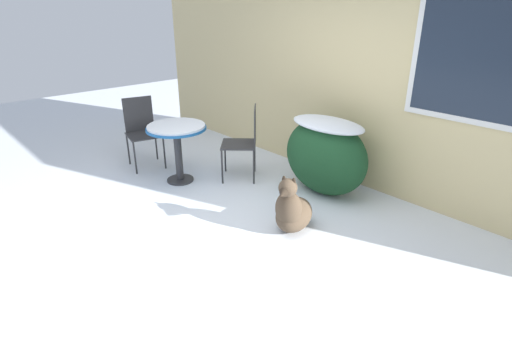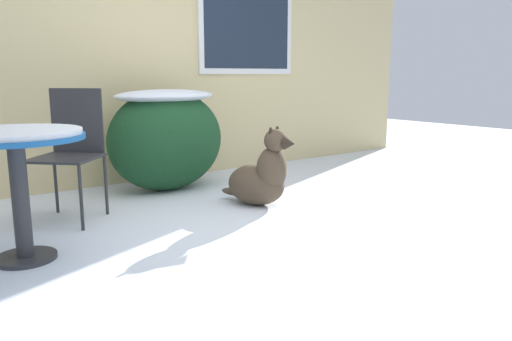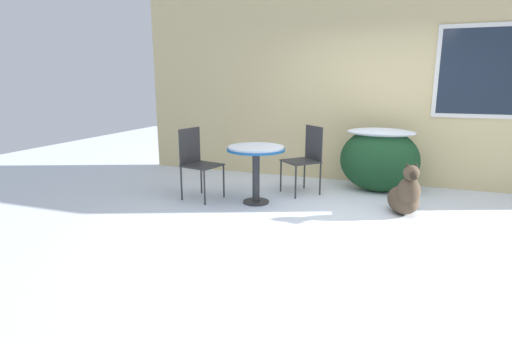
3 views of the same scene
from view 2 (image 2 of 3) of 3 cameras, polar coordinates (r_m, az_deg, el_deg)
The scene contains 6 objects.
ground_plane at distance 3.42m, azimuth 0.62°, elevation -7.50°, with size 16.00×16.00×0.00m, color silver.
house_wall at distance 5.22m, azimuth -14.09°, elevation 15.99°, with size 8.00×0.10×3.12m.
shrub_left at distance 4.75m, azimuth -10.21°, elevation 3.82°, with size 1.14×0.66×0.95m.
patio_table at distance 3.16m, azimuth -25.71°, elevation 1.69°, with size 0.77×0.77×0.78m.
patio_chair_near_table at distance 3.98m, azimuth -20.46°, elevation 2.48°, with size 0.64×0.64×0.98m.
dog at distance 4.15m, azimuth 0.62°, elevation -0.80°, with size 0.51×0.71×0.67m.
Camera 2 is at (-1.97, -2.58, 1.09)m, focal length 35.00 mm.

